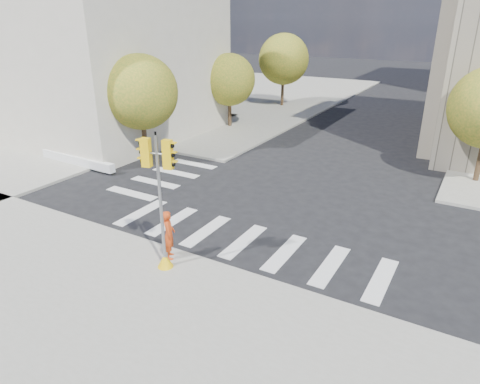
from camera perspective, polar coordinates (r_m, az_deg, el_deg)
ground at (r=18.71m, az=3.77°, el=-4.10°), size 160.00×160.00×0.00m
sidewalk_far_left at (r=50.02m, az=-3.55°, el=12.81°), size 28.00×40.00×0.15m
classical_building at (r=35.82m, az=-20.72°, el=17.99°), size 19.00×15.00×12.70m
tree_lw_near at (r=26.43m, az=-13.11°, el=12.82°), size 4.40×4.40×6.41m
tree_lw_mid at (r=34.41m, az=-1.42°, el=14.72°), size 4.00×4.00×5.77m
tree_lw_far at (r=43.12m, az=5.85°, el=17.20°), size 4.80×4.80×6.95m
traffic_signal at (r=14.55m, az=-10.43°, el=-2.79°), size 1.08×0.56×4.87m
photographer at (r=15.62m, az=-9.47°, el=-5.63°), size 0.77×0.80×1.85m
planter_wall at (r=27.31m, az=-20.88°, el=3.99°), size 6.01×0.59×0.50m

